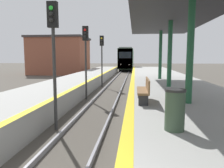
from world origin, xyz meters
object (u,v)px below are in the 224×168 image
(signal_near, at_px, (53,42))
(trash_bin, at_px, (175,110))
(train, at_px, (127,59))
(signal_far, at_px, (102,51))
(bench, at_px, (144,89))
(signal_mid, at_px, (86,49))

(signal_near, distance_m, trash_bin, 4.93)
(train, height_order, signal_far, train)
(train, distance_m, signal_near, 44.01)
(train, relative_size, trash_bin, 22.46)
(train, relative_size, bench, 11.85)
(train, bearing_deg, bench, -87.08)
(bench, bearing_deg, trash_bin, -80.45)
(signal_near, relative_size, signal_far, 1.00)
(bench, bearing_deg, train, 92.92)
(signal_near, height_order, signal_far, same)
(signal_near, bearing_deg, trash_bin, -32.35)
(signal_near, height_order, signal_mid, same)
(train, bearing_deg, signal_near, -91.45)
(train, relative_size, signal_mid, 4.82)
(signal_mid, height_order, trash_bin, signal_mid)
(train, distance_m, signal_mid, 37.97)
(signal_near, distance_m, signal_far, 12.10)
(signal_far, bearing_deg, signal_mid, -91.15)
(signal_mid, bearing_deg, signal_near, -88.13)
(train, bearing_deg, signal_mid, -91.98)
(train, relative_size, signal_near, 4.82)
(train, xyz_separation_m, trash_bin, (2.77, -46.45, -0.90))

